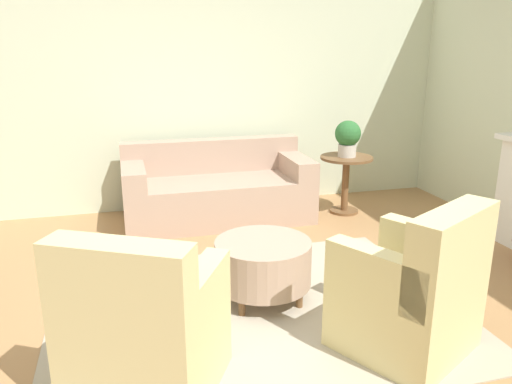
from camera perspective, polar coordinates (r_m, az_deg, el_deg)
The scene contains 9 objects.
ground_plane at distance 3.76m, azimuth -0.01°, elevation -13.51°, with size 16.00×16.00×0.00m, color #AD7F51.
wall_back at distance 5.97m, azimuth -7.06°, elevation 11.62°, with size 9.36×0.12×2.80m.
rug at distance 3.76m, azimuth -0.01°, elevation -13.45°, with size 2.92×2.26×0.01m.
couch at distance 5.58m, azimuth -4.46°, elevation 0.10°, with size 2.04×0.90×0.86m.
armchair_left at distance 2.86m, azimuth -12.75°, elevation -15.39°, with size 1.00×0.99×0.98m.
armchair_right at distance 3.32m, azimuth 17.51°, elevation -11.10°, with size 1.00×0.99×0.98m.
ottoman_table at distance 3.82m, azimuth 0.80°, elevation -8.06°, with size 0.73×0.73×0.46m.
side_table at distance 5.84m, azimuth 10.23°, elevation 2.05°, with size 0.60×0.60×0.67m.
potted_plant_on_side_table at distance 5.75m, azimuth 10.44°, elevation 6.23°, with size 0.29×0.29×0.41m.
Camera 1 is at (-0.86, -3.15, 1.87)m, focal length 35.00 mm.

